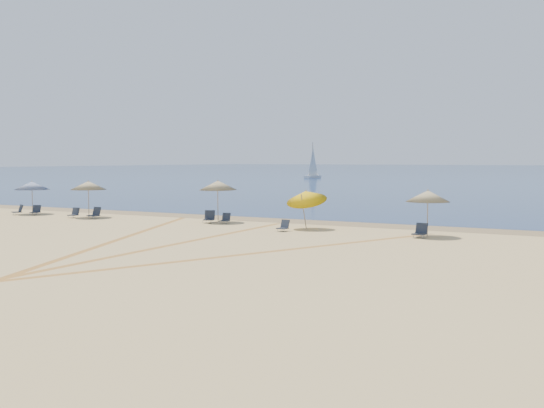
{
  "coord_description": "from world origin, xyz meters",
  "views": [
    {
      "loc": [
        16.39,
        -10.82,
        3.75
      ],
      "look_at": [
        0.0,
        20.0,
        1.3
      ],
      "focal_mm": 42.16,
      "sensor_mm": 36.0,
      "label": 1
    }
  ],
  "objects": [
    {
      "name": "umbrella_2",
      "position": [
        -4.24,
        21.12,
        2.21
      ],
      "size": [
        2.24,
        2.25,
        2.55
      ],
      "color": "gray",
      "rests_on": "ground"
    },
    {
      "name": "umbrella_0",
      "position": [
        -18.62,
        19.98,
        1.95
      ],
      "size": [
        2.33,
        2.33,
        2.29
      ],
      "color": "gray",
      "rests_on": "ground"
    },
    {
      "name": "chair_0",
      "position": [
        -19.03,
        19.15,
        0.3
      ],
      "size": [
        0.79,
        0.83,
        0.68
      ],
      "rotation": [
        0.0,
        0.0,
        -0.42
      ],
      "color": "black",
      "rests_on": "ground"
    },
    {
      "name": "chair_3",
      "position": [
        -12.46,
        19.5,
        0.32
      ],
      "size": [
        0.63,
        0.73,
        0.73
      ],
      "rotation": [
        0.0,
        0.0,
        -0.05
      ],
      "color": "black",
      "rests_on": "ground"
    },
    {
      "name": "chair_7",
      "position": [
        8.41,
        19.33,
        0.31
      ],
      "size": [
        0.66,
        0.75,
        0.7
      ],
      "rotation": [
        0.0,
        0.0,
        -0.14
      ],
      "color": "black",
      "rests_on": "ground"
    },
    {
      "name": "chair_4",
      "position": [
        -4.54,
        20.63,
        0.32
      ],
      "size": [
        0.84,
        0.89,
        0.73
      ],
      "rotation": [
        0.0,
        0.0,
        0.43
      ],
      "color": "black",
      "rests_on": "ground"
    },
    {
      "name": "wet_sand",
      "position": [
        0.0,
        24.0,
        0.0
      ],
      "size": [
        500.0,
        500.0,
        0.0
      ],
      "primitive_type": "plane",
      "color": "olive",
      "rests_on": "ground"
    },
    {
      "name": "chair_6",
      "position": [
        1.38,
        18.7,
        0.26
      ],
      "size": [
        0.57,
        0.65,
        0.6
      ],
      "rotation": [
        0.0,
        0.0,
        -0.14
      ],
      "color": "black",
      "rests_on": "ground"
    },
    {
      "name": "umbrella_4",
      "position": [
        8.59,
        19.91,
        1.97
      ],
      "size": [
        2.12,
        2.12,
        2.31
      ],
      "color": "gray",
      "rests_on": "ground"
    },
    {
      "name": "tire_tracks",
      "position": [
        -0.69,
        9.67,
        0.0
      ],
      "size": [
        43.52,
        42.0,
        0.0
      ],
      "color": "tan",
      "rests_on": "ground"
    },
    {
      "name": "chair_5",
      "position": [
        -3.54,
        20.84,
        0.27
      ],
      "size": [
        0.59,
        0.66,
        0.6
      ],
      "rotation": [
        0.0,
        0.0,
        0.16
      ],
      "color": "black",
      "rests_on": "ground"
    },
    {
      "name": "sailboat_0",
      "position": [
        -36.33,
        105.68,
        2.16
      ],
      "size": [
        1.72,
        4.89,
        7.13
      ],
      "rotation": [
        0.0,
        0.0,
        -0.11
      ],
      "color": "white",
      "rests_on": "ocean"
    },
    {
      "name": "umbrella_1",
      "position": [
        -13.33,
        19.86,
        2.07
      ],
      "size": [
        2.29,
        2.29,
        2.41
      ],
      "color": "gray",
      "rests_on": "ground"
    },
    {
      "name": "chair_2",
      "position": [
        -14.05,
        19.31,
        0.28
      ],
      "size": [
        0.58,
        0.66,
        0.64
      ],
      "rotation": [
        0.0,
        0.0,
        0.08
      ],
      "color": "black",
      "rests_on": "ground"
    },
    {
      "name": "chair_1",
      "position": [
        -17.88,
        19.61,
        0.29
      ],
      "size": [
        0.75,
        0.8,
        0.66
      ],
      "rotation": [
        0.0,
        0.0,
        0.4
      ],
      "color": "black",
      "rests_on": "ground"
    },
    {
      "name": "umbrella_3",
      "position": [
        1.97,
        20.18,
        1.79
      ],
      "size": [
        2.19,
        2.25,
        2.42
      ],
      "color": "gray",
      "rests_on": "ground"
    }
  ]
}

